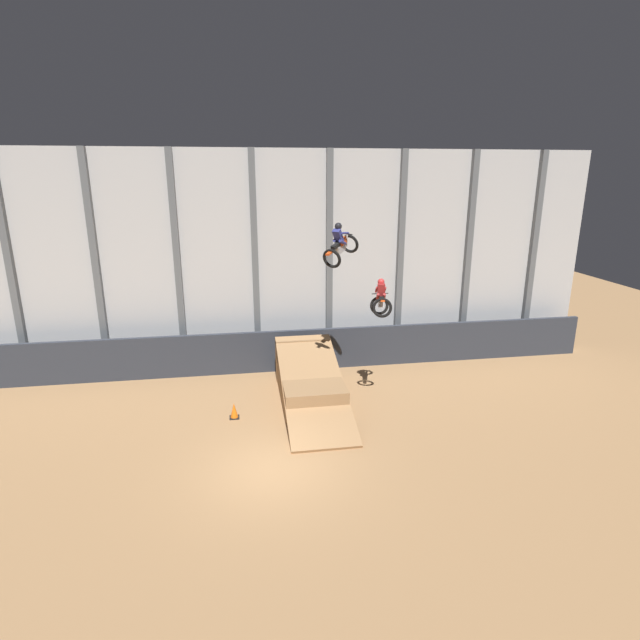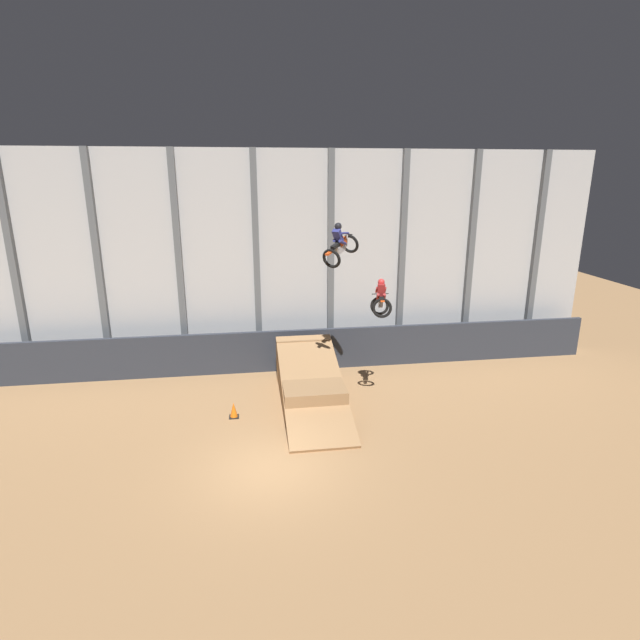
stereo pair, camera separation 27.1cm
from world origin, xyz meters
TOP-DOWN VIEW (x-y plane):
  - ground_plane at (0.00, 0.00)m, footprint 60.00×60.00m
  - arena_back_wall at (0.00, 9.13)m, footprint 32.00×0.40m
  - lower_barrier at (0.00, 7.97)m, footprint 31.36×0.20m
  - dirt_ramp at (1.85, 4.98)m, footprint 2.37×6.39m
  - rider_bike_left_air at (2.94, 4.38)m, footprint 1.62×1.73m
  - rider_bike_right_air at (4.53, 4.34)m, footprint 1.04×1.78m
  - traffic_cone_near_ramp at (-1.14, 3.62)m, footprint 0.36×0.36m

SIDE VIEW (x-z plane):
  - ground_plane at x=0.00m, z-range 0.00..0.00m
  - traffic_cone_near_ramp at x=-1.14m, z-range -0.01..0.57m
  - dirt_ramp at x=1.85m, z-range -0.35..1.68m
  - lower_barrier at x=0.00m, z-range 0.00..1.90m
  - rider_bike_right_air at x=4.53m, z-range 3.27..4.85m
  - arena_back_wall at x=0.00m, z-range 0.00..9.76m
  - rider_bike_left_air at x=2.94m, z-range 5.38..7.00m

